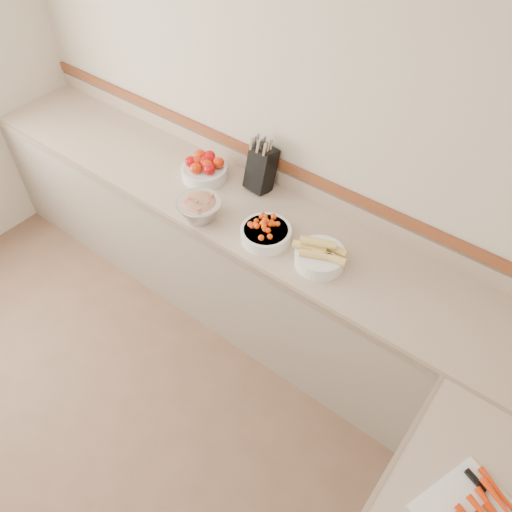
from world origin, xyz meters
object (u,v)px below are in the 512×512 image
Objects in this scene: tomato_bowl at (204,168)px; cherry_tomato_bowl at (266,232)px; corn_bowl at (320,255)px; rhubarb_bowl at (200,208)px; knife_block at (261,168)px.

cherry_tomato_bowl is (0.63, -0.21, -0.01)m from tomato_bowl.
corn_bowl is 0.73m from rhubarb_bowl.
knife_block is 0.37m from tomato_bowl.
cherry_tomato_bowl is at bearing -18.53° from tomato_bowl.
rhubarb_bowl is (-0.10, -0.43, -0.07)m from knife_block.
knife_block is 1.37× the size of rhubarb_bowl.
corn_bowl reaches higher than tomato_bowl.
tomato_bowl is 0.96× the size of corn_bowl.
cherry_tomato_bowl reaches higher than tomato_bowl.
corn_bowl is at bearing 4.78° from cherry_tomato_bowl.
tomato_bowl is 0.97m from corn_bowl.
knife_block is at bearing 21.43° from tomato_bowl.
cherry_tomato_bowl is 0.41m from rhubarb_bowl.
knife_block reaches higher than cherry_tomato_bowl.
rhubarb_bowl reaches higher than tomato_bowl.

